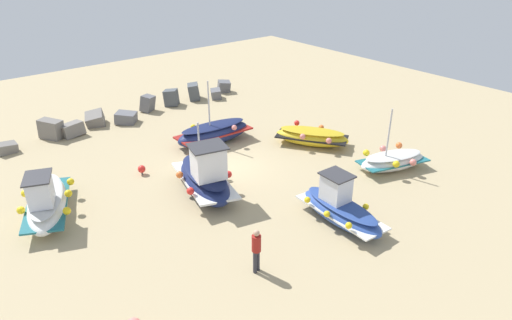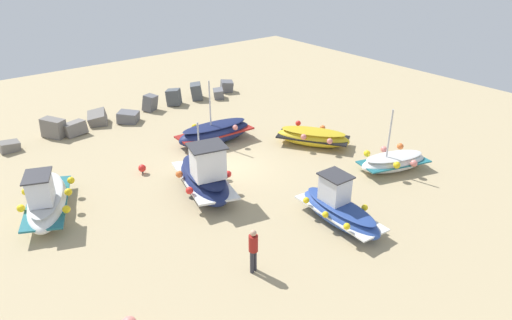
# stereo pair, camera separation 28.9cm
# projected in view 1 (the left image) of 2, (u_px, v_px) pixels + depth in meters

# --- Properties ---
(ground_plane) EXTENTS (46.76, 46.76, 0.00)m
(ground_plane) POSITION_uv_depth(u_px,v_px,m) (222.00, 167.00, 22.56)
(ground_plane) COLOR tan
(fishing_boat_0) EXTENTS (3.81, 2.50, 3.25)m
(fishing_boat_0) POSITION_uv_depth(u_px,v_px,m) (393.00, 161.00, 22.20)
(fishing_boat_0) COLOR white
(fishing_boat_0) RESTS_ON ground_plane
(fishing_boat_1) EXTENTS (4.43, 2.25, 3.65)m
(fishing_boat_1) POSITION_uv_depth(u_px,v_px,m) (214.00, 133.00, 24.91)
(fishing_boat_1) COLOR navy
(fishing_boat_1) RESTS_ON ground_plane
(fishing_boat_2) EXTENTS (3.07, 4.71, 2.20)m
(fishing_boat_2) POSITION_uv_depth(u_px,v_px,m) (47.00, 202.00, 18.36)
(fishing_boat_2) COLOR white
(fishing_boat_2) RESTS_ON ground_plane
(fishing_boat_3) EXTENTS (2.80, 4.64, 3.27)m
(fishing_boat_3) POSITION_uv_depth(u_px,v_px,m) (205.00, 177.00, 19.89)
(fishing_boat_3) COLOR navy
(fishing_boat_3) RESTS_ON ground_plane
(fishing_boat_4) EXTENTS (3.45, 4.16, 1.01)m
(fishing_boat_4) POSITION_uv_depth(u_px,v_px,m) (312.00, 136.00, 24.75)
(fishing_boat_4) COLOR gold
(fishing_boat_4) RESTS_ON ground_plane
(fishing_boat_5) EXTENTS (1.92, 4.10, 2.05)m
(fishing_boat_5) POSITION_uv_depth(u_px,v_px,m) (340.00, 208.00, 18.03)
(fishing_boat_5) COLOR #2D4C9E
(fishing_boat_5) RESTS_ON ground_plane
(person_walking) EXTENTS (0.32, 0.32, 1.70)m
(person_walking) POSITION_uv_depth(u_px,v_px,m) (256.00, 248.00, 15.14)
(person_walking) COLOR #2D2D38
(person_walking) RESTS_ON ground_plane
(breakwater_rocks) EXTENTS (16.06, 2.70, 1.30)m
(breakwater_rocks) POSITION_uv_depth(u_px,v_px,m) (133.00, 110.00, 28.61)
(breakwater_rocks) COLOR slate
(breakwater_rocks) RESTS_ON ground_plane
(mooring_buoy_0) EXTENTS (0.37, 0.37, 0.47)m
(mooring_buoy_0) POSITION_uv_depth(u_px,v_px,m) (142.00, 169.00, 21.75)
(mooring_buoy_0) COLOR #3F3F42
(mooring_buoy_0) RESTS_ON ground_plane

